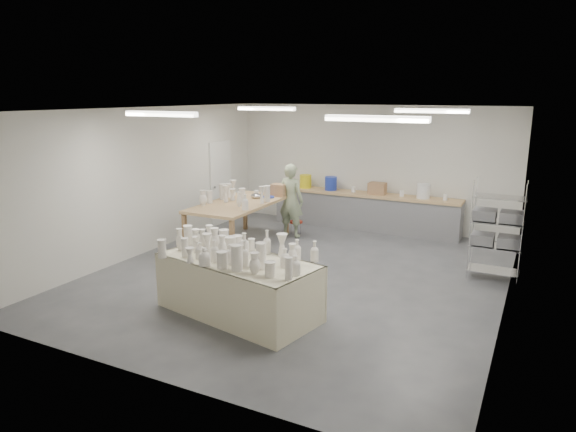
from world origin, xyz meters
The scene contains 9 objects.
room centered at (-0.11, 0.08, 2.06)m, with size 8.00×8.02×3.00m.
back_counter centered at (-0.01, 3.68, 0.49)m, with size 4.60×0.60×1.24m.
wire_shelf centered at (3.20, 1.40, 0.92)m, with size 0.88×0.48×1.80m.
drying_table centered at (-0.10, -1.97, 0.47)m, with size 2.63×1.64×1.24m.
work_table centered at (-2.02, 1.24, 0.96)m, with size 1.31×2.57×1.33m.
rug centered at (-2.34, -0.28, 0.01)m, with size 1.00×0.70×0.02m, color black.
cat centered at (-2.32, -0.30, 0.11)m, with size 0.44×0.33×0.18m.
potter centered at (-1.32, 2.29, 0.86)m, with size 0.62×0.41×1.71m, color #9CAB84.
red_stool centered at (-1.32, 2.56, 0.26)m, with size 0.35×0.35×0.30m.
Camera 1 is at (3.84, -8.12, 3.26)m, focal length 32.00 mm.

